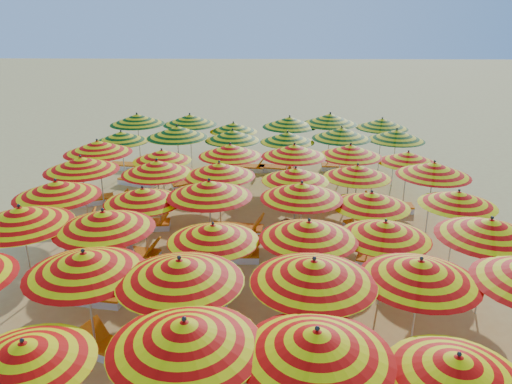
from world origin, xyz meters
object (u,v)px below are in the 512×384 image
(umbrella_31, at_px, (162,155))
(lounger_14, at_px, (370,222))
(umbrella_29, at_px, (434,169))
(lounger_17, at_px, (331,202))
(umbrella_19, at_px, (143,195))
(umbrella_25, at_px, (157,167))
(umbrella_38, at_px, (233,135))
(umbrella_40, at_px, (342,133))
(umbrella_9, at_px, (314,271))
(umbrella_45, at_px, (290,122))
(umbrella_1, at_px, (24,353))
(umbrella_16, at_px, (385,230))
(umbrella_46, at_px, (330,119))
(umbrella_27, at_px, (296,174))
(lounger_19, at_px, (139,182))
(lounger_20, at_px, (194,184))
(umbrella_20, at_px, (209,189))
(umbrella_4, at_px, (457,367))
(umbrella_36, at_px, (121,137))
(umbrella_22, at_px, (371,199))
(umbrella_47, at_px, (382,123))
(umbrella_12, at_px, (20,216))
(lounger_18, at_px, (388,207))
(umbrella_41, at_px, (396,135))
(lounger_24, at_px, (341,167))
(umbrella_7, at_px, (84,263))
(lounger_13, at_px, (238,229))
(lounger_16, at_px, (148,204))
(lounger_23, at_px, (278,169))
(umbrella_10, at_px, (420,270))
(lounger_10, at_px, (388,263))
(umbrella_44, at_px, (233,127))
(lounger_12, at_px, (146,225))
(umbrella_39, at_px, (287,137))
(umbrella_21, at_px, (302,191))
(umbrella_23, at_px, (458,198))
(lounger_9, at_px, (232,255))
(lounger_21, at_px, (129,166))
(umbrella_34, at_px, (350,151))
(beachgoer_a, at_px, (132,259))
(umbrella_37, at_px, (177,132))
(umbrella_13, at_px, (104,220))
(lounger_5, at_px, (281,366))
(umbrella_18, at_px, (56,189))
(umbrella_17, at_px, (490,228))
(umbrella_24, at_px, (81,164))
(umbrella_43, at_px, (190,120))
(lounger_4, at_px, (119,352))
(umbrella_14, at_px, (213,233))
(lounger_6, at_px, (89,296))
(umbrella_15, at_px, (309,230))
(umbrella_32, at_px, (230,150))
(umbrella_26, at_px, (219,169))
(umbrella_28, at_px, (357,171))

(umbrella_31, xyz_separation_m, lounger_14, (7.34, -1.67, -1.83))
(umbrella_29, distance_m, lounger_17, 4.22)
(umbrella_19, xyz_separation_m, umbrella_25, (-0.10, 2.35, 0.09))
(umbrella_38, height_order, umbrella_40, umbrella_40)
(umbrella_9, xyz_separation_m, umbrella_45, (0.07, 13.40, -0.05))
(umbrella_1, xyz_separation_m, umbrella_16, (6.54, 4.60, 0.05))
(umbrella_1, height_order, umbrella_46, umbrella_46)
(umbrella_27, height_order, lounger_19, umbrella_27)
(lounger_20, bearing_deg, umbrella_20, -98.43)
(umbrella_4, xyz_separation_m, umbrella_9, (-1.95, 2.29, 0.30))
(umbrella_36, relative_size, lounger_17, 1.56)
(umbrella_22, distance_m, umbrella_47, 9.30)
(umbrella_12, distance_m, lounger_18, 12.23)
(umbrella_41, bearing_deg, lounger_24, 131.77)
(umbrella_31, bearing_deg, umbrella_7, -88.66)
(umbrella_16, xyz_separation_m, lounger_13, (-3.75, 4.12, -1.91))
(lounger_16, bearing_deg, lounger_23, -137.95)
(umbrella_10, xyz_separation_m, umbrella_46, (-0.20, 13.51, 0.11))
(lounger_10, relative_size, lounger_23, 1.01)
(umbrella_27, distance_m, umbrella_38, 5.26)
(umbrella_44, height_order, lounger_12, umbrella_44)
(umbrella_31, bearing_deg, umbrella_45, 43.18)
(umbrella_22, bearing_deg, umbrella_25, 159.79)
(lounger_24, bearing_deg, umbrella_12, -127.02)
(umbrella_25, bearing_deg, umbrella_39, 45.46)
(umbrella_29, distance_m, umbrella_36, 12.14)
(umbrella_19, bearing_deg, umbrella_25, 92.36)
(umbrella_19, bearing_deg, umbrella_21, 2.12)
(umbrella_4, relative_size, umbrella_23, 1.10)
(umbrella_25, distance_m, umbrella_41, 9.89)
(umbrella_21, xyz_separation_m, lounger_9, (-1.99, -0.02, -2.04))
(lounger_21, bearing_deg, umbrella_34, -18.12)
(umbrella_22, distance_m, beachgoer_a, 6.76)
(umbrella_37, relative_size, lounger_23, 1.51)
(umbrella_46, bearing_deg, umbrella_25, -133.03)
(umbrella_13, bearing_deg, lounger_5, -30.88)
(umbrella_18, xyz_separation_m, lounger_5, (6.21, -4.69, -2.10))
(umbrella_10, bearing_deg, lounger_13, 121.81)
(umbrella_9, xyz_separation_m, lounger_17, (1.50, 9.12, -2.15))
(umbrella_38, distance_m, lounger_14, 6.74)
(umbrella_17, bearing_deg, umbrella_24, 156.81)
(umbrella_43, relative_size, lounger_4, 1.43)
(umbrella_14, height_order, lounger_6, umbrella_14)
(umbrella_23, bearing_deg, umbrella_7, -153.80)
(umbrella_45, bearing_deg, umbrella_15, -89.97)
(lounger_20, bearing_deg, umbrella_32, -71.21)
(umbrella_43, distance_m, umbrella_46, 6.30)
(lounger_20, bearing_deg, umbrella_26, -91.66)
(umbrella_28, distance_m, umbrella_34, 2.07)
(umbrella_18, height_order, lounger_18, umbrella_18)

